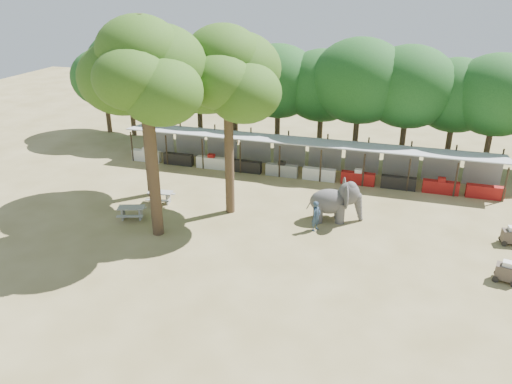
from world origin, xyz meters
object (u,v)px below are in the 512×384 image
(yard_tree_center, at_px, (144,72))
(picnic_table_near, at_px, (132,211))
(elephant, at_px, (336,201))
(handler, at_px, (316,216))
(yard_tree_back, at_px, (226,75))
(cart_front, at_px, (507,272))
(cart_back, at_px, (512,236))
(picnic_table_far, at_px, (161,196))
(yard_tree_left, at_px, (141,72))

(yard_tree_center, distance_m, picnic_table_near, 9.05)
(elephant, height_order, handler, elephant)
(yard_tree_back, bearing_deg, yard_tree_center, -126.86)
(yard_tree_back, bearing_deg, picnic_table_near, -151.14)
(cart_front, distance_m, cart_back, 4.20)
(yard_tree_center, bearing_deg, cart_back, 12.66)
(elephant, relative_size, cart_back, 2.90)
(picnic_table_far, distance_m, cart_back, 21.13)
(yard_tree_back, distance_m, handler, 9.63)
(handler, bearing_deg, cart_front, -81.37)
(yard_tree_left, relative_size, picnic_table_far, 6.37)
(cart_back, bearing_deg, cart_front, -107.95)
(yard_tree_center, distance_m, yard_tree_back, 5.04)
(elephant, distance_m, picnic_table_far, 11.38)
(yard_tree_back, xyz_separation_m, handler, (5.77, -1.12, -7.63))
(picnic_table_near, bearing_deg, yard_tree_back, 10.42)
(yard_tree_left, relative_size, yard_tree_back, 0.97)
(yard_tree_back, distance_m, cart_back, 18.29)
(yard_tree_back, bearing_deg, elephant, 4.57)
(cart_front, bearing_deg, cart_back, 92.30)
(yard_tree_left, bearing_deg, handler, -10.23)
(yard_tree_back, distance_m, picnic_table_near, 10.05)
(picnic_table_near, bearing_deg, yard_tree_center, -43.71)
(picnic_table_near, height_order, picnic_table_far, picnic_table_near)
(elephant, distance_m, cart_back, 9.82)
(handler, bearing_deg, cart_back, -58.50)
(picnic_table_far, relative_size, cart_back, 1.47)
(yard_tree_back, bearing_deg, handler, -11.02)
(cart_back, bearing_deg, handler, -178.68)
(elephant, xyz_separation_m, picnic_table_near, (-11.94, -3.45, -0.75))
(picnic_table_near, xyz_separation_m, cart_front, (20.91, -0.83, 0.02))
(handler, relative_size, cart_back, 1.55)
(yard_tree_left, relative_size, elephant, 3.23)
(yard_tree_center, bearing_deg, elephant, 25.16)
(picnic_table_near, distance_m, cart_back, 21.98)
(cart_front, bearing_deg, yard_tree_left, -178.75)
(yard_tree_center, xyz_separation_m, handler, (8.77, 2.88, -8.30))
(picnic_table_far, xyz_separation_m, cart_front, (20.29, -3.47, 0.03))
(yard_tree_center, height_order, picnic_table_far, yard_tree_center)
(yard_tree_back, bearing_deg, picnic_table_far, -176.51)
(elephant, height_order, cart_front, elephant)
(yard_tree_left, distance_m, cart_back, 23.72)
(handler, xyz_separation_m, cart_front, (9.85, -2.63, -0.37))
(yard_tree_center, xyz_separation_m, yard_tree_back, (3.00, 4.00, -0.67))
(yard_tree_center, height_order, cart_front, yard_tree_center)
(handler, bearing_deg, yard_tree_center, 131.74)
(handler, distance_m, cart_back, 10.79)
(yard_tree_back, distance_m, picnic_table_far, 9.29)
(picnic_table_near, xyz_separation_m, cart_back, (21.74, 3.28, 0.01))
(yard_tree_left, height_order, yard_tree_back, yard_tree_back)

